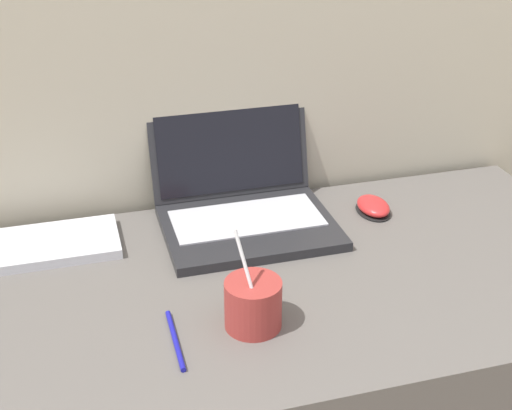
# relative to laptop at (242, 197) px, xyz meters

# --- Properties ---
(laptop) EXTENTS (0.35, 0.33, 0.25)m
(laptop) POSITION_rel_laptop_xyz_m (0.00, 0.00, 0.00)
(laptop) COLOR #232326
(laptop) RESTS_ON desk
(drink_cup) EXTENTS (0.10, 0.10, 0.18)m
(drink_cup) POSITION_rel_laptop_xyz_m (-0.08, -0.36, -0.01)
(drink_cup) COLOR #9E332D
(drink_cup) RESTS_ON desk
(computer_mouse) EXTENTS (0.07, 0.10, 0.03)m
(computer_mouse) POSITION_rel_laptop_xyz_m (0.28, -0.05, -0.04)
(computer_mouse) COLOR black
(computer_mouse) RESTS_ON desk
(external_keyboard) EXTENTS (0.40, 0.15, 0.02)m
(external_keyboard) POSITION_rel_laptop_xyz_m (-0.46, -0.01, -0.04)
(external_keyboard) COLOR silver
(external_keyboard) RESTS_ON desk
(pen) EXTENTS (0.01, 0.15, 0.01)m
(pen) POSITION_rel_laptop_xyz_m (-0.21, -0.37, -0.05)
(pen) COLOR #191999
(pen) RESTS_ON desk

